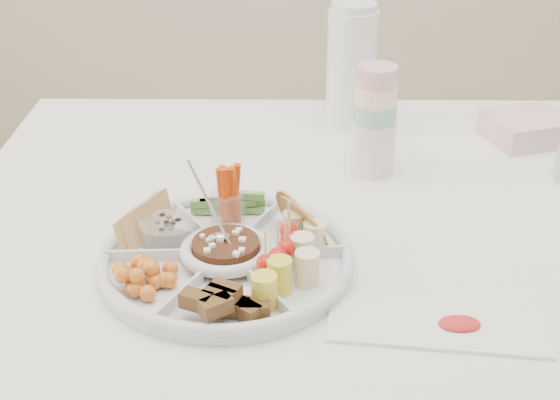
{
  "coord_description": "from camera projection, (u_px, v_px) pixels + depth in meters",
  "views": [
    {
      "loc": [
        -0.19,
        -1.18,
        1.41
      ],
      "look_at": [
        -0.2,
        -0.09,
        0.82
      ],
      "focal_mm": 50.0,
      "sensor_mm": 36.0,
      "label": 1
    }
  ],
  "objects": [
    {
      "name": "dining_table",
      "position": [
        381.0,
        376.0,
        1.53
      ],
      "size": [
        1.52,
        1.02,
        0.76
      ],
      "primitive_type": "cube",
      "color": "white",
      "rests_on": "floor"
    },
    {
      "name": "party_tray",
      "position": [
        226.0,
        254.0,
        1.17
      ],
      "size": [
        0.4,
        0.4,
        0.04
      ],
      "primitive_type": "cylinder",
      "rotation": [
        0.0,
        0.0,
        0.05
      ],
      "color": "silver",
      "rests_on": "dining_table"
    },
    {
      "name": "bean_dip",
      "position": [
        226.0,
        250.0,
        1.17
      ],
      "size": [
        0.11,
        0.11,
        0.04
      ],
      "primitive_type": "cylinder",
      "rotation": [
        0.0,
        0.0,
        0.05
      ],
      "color": "black",
      "rests_on": "party_tray"
    },
    {
      "name": "tortillas",
      "position": [
        298.0,
        219.0,
        1.22
      ],
      "size": [
        0.11,
        0.11,
        0.06
      ],
      "primitive_type": null,
      "rotation": [
        0.0,
        0.0,
        0.05
      ],
      "color": "#9E6B29",
      "rests_on": "party_tray"
    },
    {
      "name": "carrot_cucumber",
      "position": [
        227.0,
        190.0,
        1.26
      ],
      "size": [
        0.12,
        0.12,
        0.1
      ],
      "primitive_type": null,
      "rotation": [
        0.0,
        0.0,
        0.05
      ],
      "color": "#D03F0C",
      "rests_on": "party_tray"
    },
    {
      "name": "pita_raisins",
      "position": [
        154.0,
        222.0,
        1.21
      ],
      "size": [
        0.13,
        0.13,
        0.07
      ],
      "primitive_type": null,
      "rotation": [
        0.0,
        0.0,
        0.05
      ],
      "color": "#E0B382",
      "rests_on": "party_tray"
    },
    {
      "name": "cherries",
      "position": [
        145.0,
        273.0,
        1.1
      ],
      "size": [
        0.11,
        0.11,
        0.04
      ],
      "primitive_type": null,
      "rotation": [
        0.0,
        0.0,
        0.05
      ],
      "color": "#CA8930",
      "rests_on": "party_tray"
    },
    {
      "name": "granola_chunks",
      "position": [
        224.0,
        298.0,
        1.05
      ],
      "size": [
        0.12,
        0.12,
        0.05
      ],
      "primitive_type": null,
      "rotation": [
        0.0,
        0.0,
        0.05
      ],
      "color": "#50381F",
      "rests_on": "party_tray"
    },
    {
      "name": "banana_tomato",
      "position": [
        304.0,
        255.0,
        1.1
      ],
      "size": [
        0.12,
        0.12,
        0.1
      ],
      "primitive_type": null,
      "rotation": [
        0.0,
        0.0,
        0.05
      ],
      "color": "#DDD258",
      "rests_on": "party_tray"
    },
    {
      "name": "cup_stack",
      "position": [
        375.0,
        115.0,
        1.42
      ],
      "size": [
        0.08,
        0.08,
        0.23
      ],
      "primitive_type": "cylinder",
      "rotation": [
        0.0,
        0.0,
        -0.0
      ],
      "color": "silver",
      "rests_on": "dining_table"
    },
    {
      "name": "thermos",
      "position": [
        352.0,
        65.0,
        1.61
      ],
      "size": [
        0.12,
        0.12,
        0.27
      ],
      "primitive_type": "cylinder",
      "rotation": [
        0.0,
        0.0,
        -0.22
      ],
      "color": "white",
      "rests_on": "dining_table"
    },
    {
      "name": "napkin_stack",
      "position": [
        528.0,
        128.0,
        1.59
      ],
      "size": [
        0.19,
        0.17,
        0.05
      ],
      "primitive_type": "cube",
      "rotation": [
        0.0,
        0.0,
        0.31
      ],
      "color": "beige",
      "rests_on": "dining_table"
    },
    {
      "name": "placemat",
      "position": [
        437.0,
        327.0,
        1.05
      ],
      "size": [
        0.3,
        0.13,
        0.01
      ],
      "primitive_type": "cube",
      "rotation": [
        0.0,
        0.0,
        -0.12
      ],
      "color": "white",
      "rests_on": "dining_table"
    }
  ]
}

